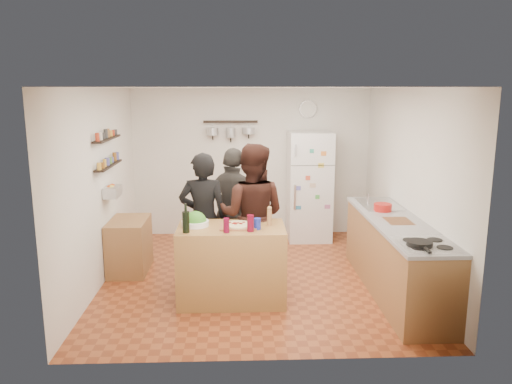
{
  "coord_description": "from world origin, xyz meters",
  "views": [
    {
      "loc": [
        -0.25,
        -6.33,
        2.49
      ],
      "look_at": [
        0.0,
        0.1,
        1.15
      ],
      "focal_mm": 35.0,
      "sensor_mm": 36.0,
      "label": 1
    }
  ],
  "objects_px": {
    "salt_canister": "(257,224)",
    "person_center": "(252,215)",
    "side_table": "(129,246)",
    "pepper_mill": "(269,218)",
    "person_back": "(234,211)",
    "fridge": "(309,186)",
    "person_left": "(203,219)",
    "counter_run": "(396,257)",
    "red_bowl": "(383,207)",
    "wine_bottle": "(186,222)",
    "salad_bowl": "(195,223)",
    "skillet": "(419,243)",
    "prep_island": "(232,264)",
    "wall_clock": "(308,109)"
  },
  "relations": [
    {
      "from": "fridge",
      "to": "prep_island",
      "type": "bearing_deg",
      "value": -117.21
    },
    {
      "from": "salad_bowl",
      "to": "side_table",
      "type": "xyz_separation_m",
      "value": [
        -1.0,
        0.98,
        -0.58
      ]
    },
    {
      "from": "salt_canister",
      "to": "red_bowl",
      "type": "xyz_separation_m",
      "value": [
        1.67,
        0.77,
        -0.01
      ]
    },
    {
      "from": "person_back",
      "to": "salt_canister",
      "type": "bearing_deg",
      "value": 133.05
    },
    {
      "from": "person_center",
      "to": "person_back",
      "type": "height_order",
      "value": "person_center"
    },
    {
      "from": "wall_clock",
      "to": "counter_run",
      "type": "bearing_deg",
      "value": -74.08
    },
    {
      "from": "person_back",
      "to": "fridge",
      "type": "relative_size",
      "value": 0.95
    },
    {
      "from": "wine_bottle",
      "to": "person_back",
      "type": "xyz_separation_m",
      "value": [
        0.53,
        1.2,
        -0.17
      ]
    },
    {
      "from": "prep_island",
      "to": "wine_bottle",
      "type": "distance_m",
      "value": 0.79
    },
    {
      "from": "salt_canister",
      "to": "red_bowl",
      "type": "height_order",
      "value": "salt_canister"
    },
    {
      "from": "side_table",
      "to": "salad_bowl",
      "type": "bearing_deg",
      "value": -44.47
    },
    {
      "from": "prep_island",
      "to": "pepper_mill",
      "type": "relative_size",
      "value": 6.85
    },
    {
      "from": "wall_clock",
      "to": "wine_bottle",
      "type": "bearing_deg",
      "value": -120.37
    },
    {
      "from": "wine_bottle",
      "to": "salt_canister",
      "type": "relative_size",
      "value": 1.85
    },
    {
      "from": "salad_bowl",
      "to": "counter_run",
      "type": "distance_m",
      "value": 2.49
    },
    {
      "from": "wine_bottle",
      "to": "side_table",
      "type": "height_order",
      "value": "wine_bottle"
    },
    {
      "from": "person_back",
      "to": "red_bowl",
      "type": "relative_size",
      "value": 7.44
    },
    {
      "from": "pepper_mill",
      "to": "person_left",
      "type": "bearing_deg",
      "value": 146.83
    },
    {
      "from": "side_table",
      "to": "pepper_mill",
      "type": "bearing_deg",
      "value": -27.68
    },
    {
      "from": "counter_run",
      "to": "side_table",
      "type": "relative_size",
      "value": 3.29
    },
    {
      "from": "skillet",
      "to": "fridge",
      "type": "bearing_deg",
      "value": 101.14
    },
    {
      "from": "pepper_mill",
      "to": "prep_island",
      "type": "bearing_deg",
      "value": -173.66
    },
    {
      "from": "salad_bowl",
      "to": "fridge",
      "type": "relative_size",
      "value": 0.18
    },
    {
      "from": "person_center",
      "to": "fridge",
      "type": "bearing_deg",
      "value": -103.64
    },
    {
      "from": "salt_canister",
      "to": "wall_clock",
      "type": "relative_size",
      "value": 0.43
    },
    {
      "from": "pepper_mill",
      "to": "side_table",
      "type": "relative_size",
      "value": 0.23
    },
    {
      "from": "prep_island",
      "to": "wall_clock",
      "type": "relative_size",
      "value": 4.17
    },
    {
      "from": "person_back",
      "to": "red_bowl",
      "type": "xyz_separation_m",
      "value": [
        1.94,
        -0.33,
        0.11
      ]
    },
    {
      "from": "person_left",
      "to": "counter_run",
      "type": "distance_m",
      "value": 2.45
    },
    {
      "from": "salt_canister",
      "to": "person_back",
      "type": "distance_m",
      "value": 1.14
    },
    {
      "from": "pepper_mill",
      "to": "side_table",
      "type": "bearing_deg",
      "value": 152.32
    },
    {
      "from": "pepper_mill",
      "to": "person_center",
      "type": "height_order",
      "value": "person_center"
    },
    {
      "from": "salt_canister",
      "to": "person_center",
      "type": "relative_size",
      "value": 0.07
    },
    {
      "from": "skillet",
      "to": "red_bowl",
      "type": "height_order",
      "value": "red_bowl"
    },
    {
      "from": "counter_run",
      "to": "side_table",
      "type": "distance_m",
      "value": 3.55
    },
    {
      "from": "wine_bottle",
      "to": "fridge",
      "type": "relative_size",
      "value": 0.13
    },
    {
      "from": "person_back",
      "to": "fridge",
      "type": "bearing_deg",
      "value": -100.53
    },
    {
      "from": "wall_clock",
      "to": "prep_island",
      "type": "bearing_deg",
      "value": -114.4
    },
    {
      "from": "wine_bottle",
      "to": "skillet",
      "type": "xyz_separation_m",
      "value": [
        2.42,
        -0.61,
        -0.09
      ]
    },
    {
      "from": "person_left",
      "to": "person_center",
      "type": "height_order",
      "value": "person_center"
    },
    {
      "from": "wine_bottle",
      "to": "red_bowl",
      "type": "bearing_deg",
      "value": 19.4
    },
    {
      "from": "person_center",
      "to": "fridge",
      "type": "height_order",
      "value": "person_center"
    },
    {
      "from": "wine_bottle",
      "to": "pepper_mill",
      "type": "height_order",
      "value": "wine_bottle"
    },
    {
      "from": "skillet",
      "to": "side_table",
      "type": "relative_size",
      "value": 0.32
    },
    {
      "from": "pepper_mill",
      "to": "counter_run",
      "type": "relative_size",
      "value": 0.07
    },
    {
      "from": "counter_run",
      "to": "skillet",
      "type": "height_order",
      "value": "skillet"
    },
    {
      "from": "prep_island",
      "to": "counter_run",
      "type": "xyz_separation_m",
      "value": [
        2.02,
        0.17,
        -0.01
      ]
    },
    {
      "from": "person_center",
      "to": "counter_run",
      "type": "height_order",
      "value": "person_center"
    },
    {
      "from": "red_bowl",
      "to": "salad_bowl",
      "type": "bearing_deg",
      "value": -165.91
    },
    {
      "from": "salt_canister",
      "to": "skillet",
      "type": "height_order",
      "value": "salt_canister"
    }
  ]
}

